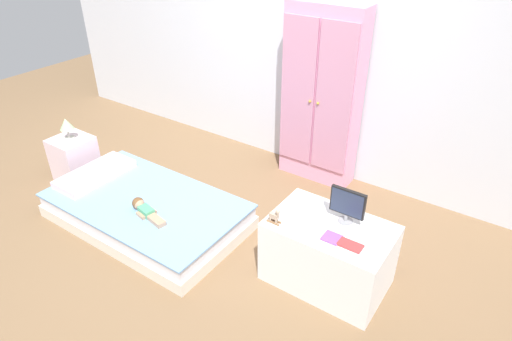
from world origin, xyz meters
The scene contains 13 objects.
ground_plane centered at (0.00, 0.00, -0.01)m, with size 10.00×10.00×0.02m, color brown.
back_wall centered at (0.00, 1.57, 1.35)m, with size 6.40×0.05×2.70m, color silver.
bed centered at (-0.52, -0.08, 0.11)m, with size 1.64×0.94×0.23m.
pillow centered at (-1.14, -0.08, 0.26)m, with size 0.32×0.68×0.06m, color silver.
doll centered at (-0.40, -0.20, 0.26)m, with size 0.39×0.16×0.10m.
nightstand centered at (-1.61, 0.04, 0.21)m, with size 0.34×0.34×0.42m, color silver.
table_lamp centered at (-1.61, 0.04, 0.57)m, with size 0.13×0.13×0.21m.
wardrobe centered at (0.30, 1.40, 0.82)m, with size 0.71×0.28×1.64m.
tv_stand centered at (1.04, 0.16, 0.25)m, with size 0.82×0.53×0.49m, color white.
tv_monitor centered at (1.10, 0.26, 0.64)m, with size 0.24×0.10×0.25m.
rocking_horse_toy centered at (0.71, -0.02, 0.55)m, with size 0.10×0.04×0.12m.
book_purple centered at (1.10, 0.05, 0.50)m, with size 0.11×0.11×0.01m, color #8E51B2.
book_red centered at (1.23, 0.05, 0.50)m, with size 0.16×0.09×0.01m, color #CC3838.
Camera 1 is at (1.93, -2.02, 2.32)m, focal length 30.97 mm.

